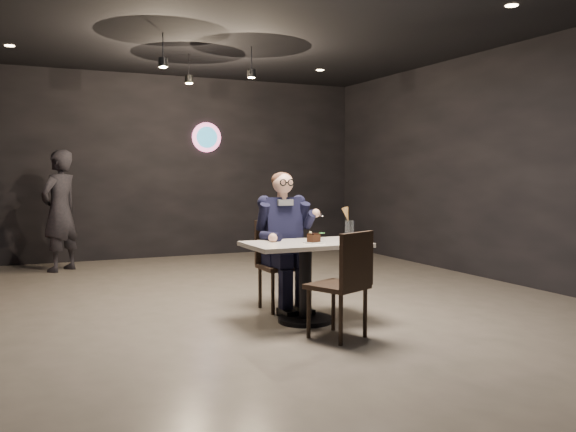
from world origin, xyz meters
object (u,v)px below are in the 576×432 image
chair_near (337,284)px  main_table (305,282)px  chair_far (282,265)px  passerby (60,211)px  seated_man (282,240)px  sundae_glass (349,231)px

chair_near → main_table: bearing=66.4°
chair_far → passerby: passerby is taller
main_table → chair_far: (0.00, 0.55, 0.09)m
seated_man → passerby: passerby is taller
chair_far → seated_man: 0.26m
seated_man → main_table: bearing=-90.0°
chair_far → chair_near: size_ratio=1.00×
main_table → sundae_glass: (0.43, -0.07, 0.47)m
chair_far → sundae_glass: 0.85m
main_table → seated_man: 0.65m
main_table → chair_near: size_ratio=1.20×
sundae_glass → chair_near: bearing=-128.4°
main_table → seated_man: size_ratio=0.76×
sundae_glass → chair_far: bearing=124.8°
chair_far → chair_near: bearing=-90.0°
seated_man → passerby: (-1.87, 3.57, 0.14)m
main_table → seated_man: bearing=90.0°
chair_far → passerby: size_ratio=0.53×
chair_near → seated_man: size_ratio=0.64×
chair_near → chair_far: bearing=66.4°
chair_far → chair_near: same height
main_table → sundae_glass: sundae_glass is taller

